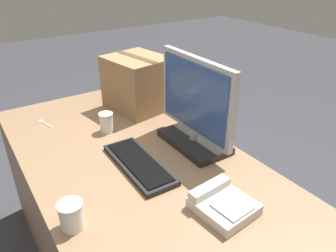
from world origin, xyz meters
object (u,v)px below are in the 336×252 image
at_px(desk_phone, 222,204).
at_px(cardboard_box, 138,83).
at_px(keyboard, 139,164).
at_px(spoon, 44,122).
at_px(paper_cup_left, 106,122).
at_px(paper_cup_right, 71,215).
at_px(monitor, 195,110).

xyz_separation_m(desk_phone, cardboard_box, (-0.95, 0.19, 0.13)).
relative_size(keyboard, spoon, 3.09).
xyz_separation_m(paper_cup_left, cardboard_box, (-0.18, 0.29, 0.10)).
distance_m(keyboard, paper_cup_left, 0.37).
distance_m(paper_cup_right, spoon, 0.85).
bearing_deg(keyboard, cardboard_box, 152.22).
distance_m(monitor, cardboard_box, 0.53).
relative_size(paper_cup_right, cardboard_box, 0.26).
bearing_deg(monitor, spoon, -139.38).
bearing_deg(paper_cup_left, paper_cup_right, -33.95).
bearing_deg(monitor, keyboard, -87.13).
height_order(paper_cup_left, spoon, paper_cup_left).
distance_m(monitor, paper_cup_right, 0.71).
bearing_deg(keyboard, desk_phone, 17.32).
xyz_separation_m(monitor, cardboard_box, (-0.53, -0.01, -0.03)).
height_order(monitor, desk_phone, monitor).
bearing_deg(desk_phone, paper_cup_right, -119.49).
relative_size(monitor, spoon, 3.58).
bearing_deg(monitor, desk_phone, -24.80).
xyz_separation_m(desk_phone, paper_cup_left, (-0.78, -0.10, 0.03)).
height_order(desk_phone, paper_cup_left, paper_cup_left).
distance_m(keyboard, spoon, 0.69).
distance_m(paper_cup_left, paper_cup_right, 0.68).
xyz_separation_m(monitor, paper_cup_left, (-0.36, -0.29, -0.13)).
xyz_separation_m(monitor, desk_phone, (0.42, -0.19, -0.16)).
relative_size(desk_phone, paper_cup_right, 2.18).
bearing_deg(spoon, keyboard, -173.85).
relative_size(monitor, desk_phone, 2.25).
bearing_deg(paper_cup_right, desk_phone, 65.76).
distance_m(desk_phone, cardboard_box, 0.98).
xyz_separation_m(monitor, spoon, (-0.64, -0.55, -0.18)).
height_order(paper_cup_right, cardboard_box, cardboard_box).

